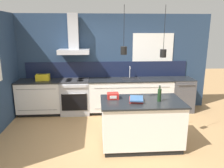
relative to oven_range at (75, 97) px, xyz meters
name	(u,v)px	position (x,y,z in m)	size (l,w,h in m)	color
ground_plane	(113,142)	(0.88, -1.69, -0.46)	(16.00, 16.00, 0.00)	#A87F51
wall_back	(106,61)	(0.83, 0.31, 0.90)	(5.60, 2.28, 2.60)	navy
counter_run_left	(40,97)	(-0.93, 0.01, 0.01)	(1.13, 0.64, 0.91)	black
counter_run_sink	(130,95)	(1.48, 0.01, 0.01)	(2.22, 0.64, 1.23)	black
oven_range	(75,97)	(0.00, 0.00, 0.00)	(0.75, 0.66, 0.91)	#B5B5BA
dishwasher	(181,94)	(2.88, 0.00, 0.00)	(0.59, 0.65, 0.91)	#4C4C51
kitchen_island	(141,123)	(1.42, -1.81, 0.00)	(1.53, 0.89, 0.91)	black
bottle_on_island	(159,95)	(1.73, -1.86, 0.58)	(0.07, 0.07, 0.30)	#193319
book_stack	(136,99)	(1.30, -1.83, 0.49)	(0.29, 0.38, 0.07)	#B2332D
red_supply_box	(113,96)	(0.88, -1.64, 0.51)	(0.22, 0.18, 0.11)	red
yellow_toolbox	(43,77)	(-0.82, 0.00, 0.54)	(0.34, 0.18, 0.19)	gold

